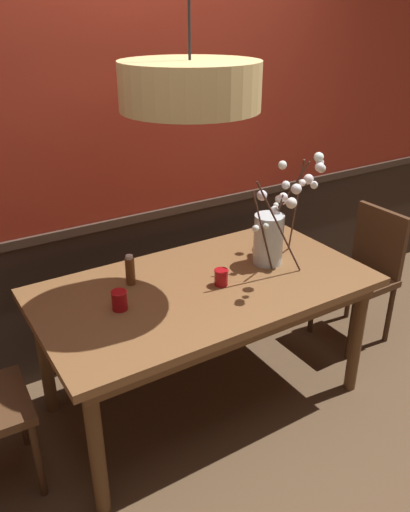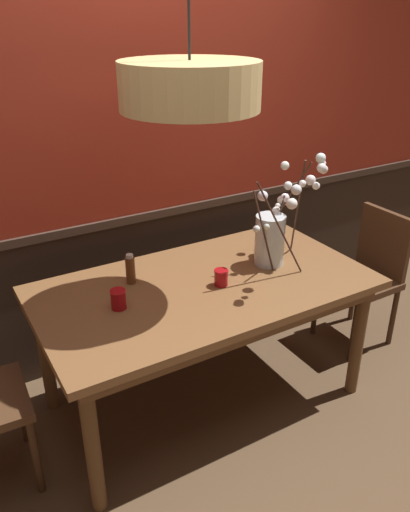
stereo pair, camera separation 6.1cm
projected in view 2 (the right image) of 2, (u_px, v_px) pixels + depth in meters
The scene contains 11 objects.
ground_plane at pixel (205, 397), 3.02m from camera, with size 24.00×24.00×0.00m, color brown.
back_wall at pixel (141, 132), 2.97m from camera, with size 5.66×0.14×2.87m.
dining_table at pixel (205, 297), 2.72m from camera, with size 1.76×0.95×0.77m.
chair_head_east_end at pixel (367, 271), 3.38m from camera, with size 0.43×0.42×0.91m.
chair_far_side_right at pixel (172, 247), 3.62m from camera, with size 0.45×0.42×0.98m.
chair_far_side_left at pixel (97, 273), 3.38m from camera, with size 0.47×0.44×0.87m.
vase_with_blossoms at pixel (274, 232), 2.82m from camera, with size 0.48×0.53×0.63m.
candle_holder_nearer_center at pixel (221, 277), 2.65m from camera, with size 0.08×0.08×0.09m.
candle_holder_nearer_edge at pixel (119, 299), 2.44m from camera, with size 0.08×0.08×0.10m.
condiment_bottle at pixel (130, 269), 2.66m from camera, with size 0.05×0.05×0.17m.
pendant_lamp at pixel (190, 86), 2.22m from camera, with size 0.62×0.62×1.20m.
Camera 2 is at (-1.20, -2.03, 2.07)m, focal length 35.88 mm.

